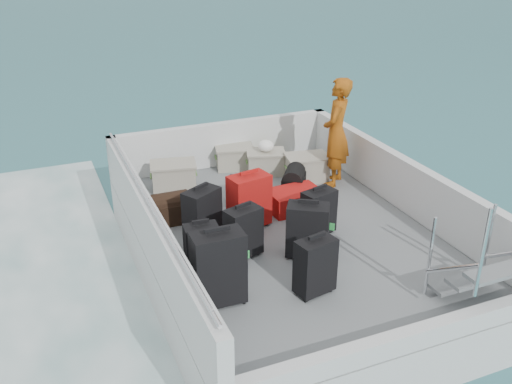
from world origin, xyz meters
TOP-DOWN VIEW (x-y plane):
  - ground at (0.00, 0.00)m, footprint 160.00×160.00m
  - ferry_hull at (0.00, 0.00)m, footprint 3.60×5.00m
  - deck at (0.00, 0.00)m, footprint 3.30×4.70m
  - deck_fittings at (0.35, -0.32)m, footprint 3.60×5.00m
  - suitcase_0 at (-1.30, -1.11)m, footprint 0.52×0.30m
  - suitcase_1 at (-1.28, -0.46)m, footprint 0.39×0.24m
  - suitcase_2 at (-1.04, 0.25)m, footprint 0.52×0.45m
  - suitcase_3 at (-0.33, -1.33)m, footprint 0.45×0.31m
  - suitcase_4 at (-0.74, -0.36)m, footprint 0.46×0.35m
  - suitcase_5 at (-0.40, 0.31)m, footprint 0.55×0.40m
  - suitcase_6 at (-0.06, -0.63)m, footprint 0.55×0.49m
  - suitcase_7 at (0.31, -0.21)m, footprint 0.46×0.33m
  - suitcase_8 at (0.34, 0.52)m, footprint 0.73×0.50m
  - duffel_0 at (-1.31, 0.79)m, footprint 0.50×0.30m
  - duffel_1 at (-0.20, 0.93)m, footprint 0.53×0.48m
  - duffel_2 at (0.55, 0.95)m, footprint 0.49×0.52m
  - crate_0 at (-0.98, 1.80)m, footprint 0.69×0.54m
  - crate_1 at (0.11, 2.20)m, footprint 0.63×0.50m
  - crate_2 at (0.49, 1.82)m, footprint 0.64×0.53m
  - crate_3 at (0.96, 1.35)m, footprint 0.66×0.52m
  - yellow_bag at (0.68, 2.15)m, footprint 0.28×0.26m
  - white_bag at (0.49, 1.82)m, footprint 0.24×0.24m
  - passenger at (1.27, 1.08)m, footprint 0.68×0.69m

SIDE VIEW (x-z plane):
  - ground at x=0.00m, z-range 0.00..0.00m
  - ferry_hull at x=0.00m, z-range 0.00..0.60m
  - deck at x=0.00m, z-range 0.60..0.62m
  - yellow_bag at x=0.68m, z-range 0.62..0.84m
  - suitcase_8 at x=0.34m, z-range 0.62..0.90m
  - duffel_0 at x=-1.31m, z-range 0.62..0.94m
  - duffel_1 at x=-0.20m, z-range 0.62..0.94m
  - duffel_2 at x=0.55m, z-range 0.62..0.94m
  - crate_2 at x=0.49m, z-range 0.62..0.95m
  - crate_1 at x=0.11m, z-range 0.62..0.95m
  - crate_3 at x=0.96m, z-range 0.62..0.98m
  - crate_0 at x=-0.98m, z-range 0.62..0.99m
  - suitcase_1 at x=-1.28m, z-range 0.62..1.18m
  - suitcase_7 at x=0.31m, z-range 0.62..1.20m
  - suitcase_4 at x=-0.74m, z-range 0.62..1.23m
  - suitcase_3 at x=-0.33m, z-range 0.62..1.25m
  - suitcase_2 at x=-1.04m, z-range 0.62..1.26m
  - suitcase_6 at x=-0.06m, z-range 0.62..1.27m
  - suitcase_5 at x=-0.40m, z-range 0.62..1.32m
  - deck_fittings at x=0.35m, z-range 0.54..1.44m
  - suitcase_0 at x=-1.30m, z-range 0.62..1.42m
  - white_bag at x=0.49m, z-range 0.95..1.13m
  - passenger at x=1.27m, z-range 0.62..2.22m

